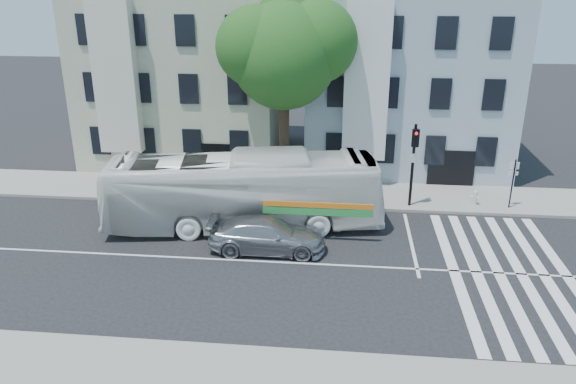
# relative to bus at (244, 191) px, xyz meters

# --- Properties ---
(ground) EXTENTS (120.00, 120.00, 0.00)m
(ground) POSITION_rel_bus_xyz_m (1.41, -3.48, -1.83)
(ground) COLOR black
(ground) RESTS_ON ground
(sidewalk_far) EXTENTS (80.00, 4.00, 0.15)m
(sidewalk_far) POSITION_rel_bus_xyz_m (1.41, 4.52, -1.75)
(sidewalk_far) COLOR gray
(sidewalk_far) RESTS_ON ground
(building_left) EXTENTS (12.00, 10.00, 11.00)m
(building_left) POSITION_rel_bus_xyz_m (-5.59, 11.52, 3.67)
(building_left) COLOR #ADAF92
(building_left) RESTS_ON ground
(building_right) EXTENTS (12.00, 10.00, 11.00)m
(building_right) POSITION_rel_bus_xyz_m (8.41, 11.52, 3.67)
(building_right) COLOR #93A6AF
(building_right) RESTS_ON ground
(street_tree) EXTENTS (7.30, 5.90, 11.10)m
(street_tree) POSITION_rel_bus_xyz_m (1.47, 5.25, 6.00)
(street_tree) COLOR #2D2116
(street_tree) RESTS_ON ground
(bus) EXTENTS (5.09, 13.44, 3.65)m
(bus) POSITION_rel_bus_xyz_m (0.00, 0.00, 0.00)
(bus) COLOR white
(bus) RESTS_ON ground
(sedan) EXTENTS (2.17, 5.19, 1.50)m
(sedan) POSITION_rel_bus_xyz_m (1.44, -2.41, -1.08)
(sedan) COLOR #A2A5A9
(sedan) RESTS_ON ground
(hedge) EXTENTS (8.54, 1.85, 0.70)m
(hedge) POSITION_rel_bus_xyz_m (-3.99, 2.82, -1.33)
(hedge) COLOR #235A1D
(hedge) RESTS_ON sidewalk_far
(traffic_signal) EXTENTS (0.44, 0.54, 4.51)m
(traffic_signal) POSITION_rel_bus_xyz_m (8.21, 3.05, 1.09)
(traffic_signal) COLOR black
(traffic_signal) RESTS_ON ground
(fire_hydrant) EXTENTS (0.45, 0.28, 0.78)m
(fire_hydrant) POSITION_rel_bus_xyz_m (11.63, 3.61, -1.28)
(fire_hydrant) COLOR silver
(fire_hydrant) RESTS_ON sidewalk_far
(far_sign_pole) EXTENTS (0.47, 0.17, 2.63)m
(far_sign_pole) POSITION_rel_bus_xyz_m (13.34, 3.41, -0.02)
(far_sign_pole) COLOR black
(far_sign_pole) RESTS_ON sidewalk_far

